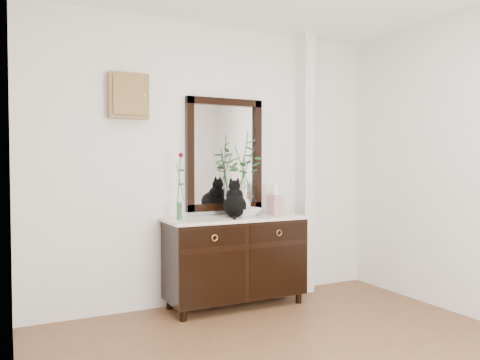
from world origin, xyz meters
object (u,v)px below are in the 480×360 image
cat (235,198)px  lotus_bowl (244,212)px  sideboard (235,256)px  ginger_jar (275,199)px

cat → lotus_bowl: 0.18m
sideboard → ginger_jar: size_ratio=4.26×
lotus_bowl → sideboard: bearing=-166.0°
ginger_jar → lotus_bowl: bearing=170.9°
lotus_bowl → ginger_jar: ginger_jar is taller
cat → sideboard: bearing=73.7°
lotus_bowl → ginger_jar: bearing=-9.1°
cat → ginger_jar: cat is taller
sideboard → lotus_bowl: lotus_bowl is taller
sideboard → ginger_jar: ginger_jar is taller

